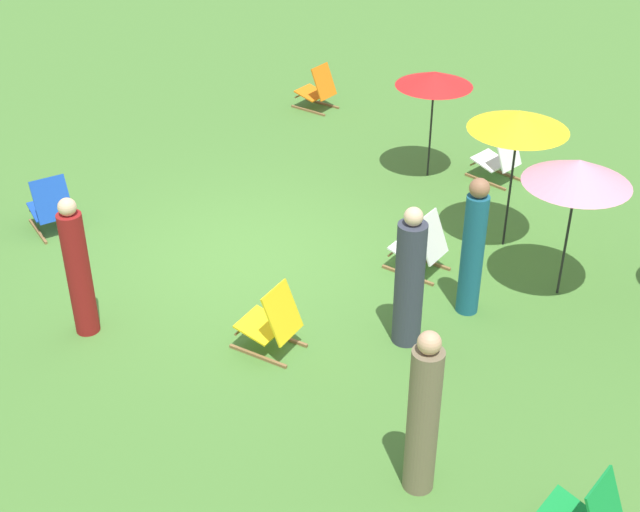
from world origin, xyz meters
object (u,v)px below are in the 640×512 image
umbrella_1 (519,120)px  person_1 (423,417)px  deckchair_5 (422,246)px  deckchair_7 (272,322)px  person_0 (473,249)px  umbrella_3 (434,79)px  deckchair_9 (499,158)px  person_2 (409,281)px  deckchair_4 (318,90)px  deckchair_2 (51,207)px  person_3 (78,270)px  umbrella_0 (578,172)px

umbrella_1 → person_1: (4.36, 1.65, -0.97)m
deckchair_5 → deckchair_7: size_ratio=1.00×
umbrella_1 → person_1: umbrella_1 is taller
person_0 → umbrella_3: bearing=-152.1°
deckchair_5 → umbrella_1: size_ratio=0.43×
deckchair_9 → person_2: (4.27, 1.34, 0.44)m
person_1 → deckchair_4: bearing=101.1°
deckchair_2 → deckchair_7: 4.18m
deckchair_4 → person_3: (6.93, 2.43, 0.46)m
deckchair_2 → umbrella_0: size_ratio=0.47×
person_3 → person_2: bearing=-20.6°
deckchair_7 → umbrella_3: bearing=-176.2°
deckchair_4 → deckchair_2: bearing=-2.7°
deckchair_7 → umbrella_0: bearing=138.5°
deckchair_7 → umbrella_1: size_ratio=0.43×
deckchair_7 → umbrella_3: 5.10m
umbrella_0 → deckchair_7: bearing=-31.4°
deckchair_2 → person_3: 2.60m
person_0 → person_3: 4.51m
deckchair_2 → person_0: bearing=128.3°
deckchair_5 → person_0: bearing=63.7°
deckchair_2 → umbrella_3: bearing=165.4°
deckchair_5 → umbrella_3: (-2.36, -1.51, 1.22)m
deckchair_5 → umbrella_3: 3.05m
deckchair_7 → person_0: person_0 is taller
person_2 → person_0: bearing=15.7°
person_3 → person_0: bearing=-12.5°
person_0 → person_1: size_ratio=1.00×
deckchair_9 → person_2: bearing=21.9°
deckchair_7 → person_2: person_2 is taller
deckchair_5 → umbrella_3: umbrella_3 is taller
umbrella_3 → person_0: person_0 is taller
person_3 → umbrella_1: bearing=2.9°
deckchair_4 → umbrella_3: umbrella_3 is taller
umbrella_1 → deckchair_4: bearing=-111.8°
deckchair_5 → person_1: 3.77m
deckchair_9 → person_0: size_ratio=0.47×
person_2 → deckchair_7: bearing=164.9°
deckchair_5 → deckchair_9: same height
deckchair_4 → deckchair_5: size_ratio=1.00×
deckchair_5 → person_0: person_0 is taller
person_1 → person_2: bearing=93.2°
umbrella_3 → person_3: (5.96, -0.69, -0.75)m
deckchair_5 → person_2: bearing=23.8°
deckchair_2 → deckchair_4: bearing=-161.5°
umbrella_1 → umbrella_3: bearing=-118.4°
deckchair_2 → umbrella_1: umbrella_1 is taller
umbrella_1 → person_0: (1.65, 0.46, -0.95)m
umbrella_0 → person_2: 2.36m
deckchair_4 → person_2: size_ratio=0.48×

